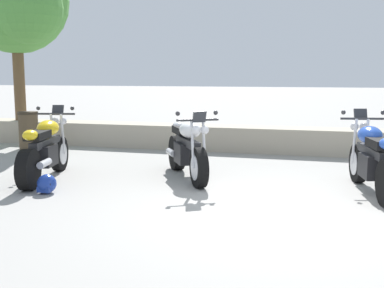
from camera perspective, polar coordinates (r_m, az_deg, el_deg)
ground_plane at (r=6.08m, az=10.97°, el=-8.22°), size 120.00×120.00×0.00m
stone_wall at (r=10.72m, az=13.07°, el=0.39°), size 36.00×0.80×0.55m
motorcycle_yellow_near_left at (r=8.17m, az=-17.09°, el=-0.70°), size 0.83×2.04×1.18m
motorcycle_white_centre at (r=7.89m, az=-0.58°, el=-0.64°), size 1.22×1.85×1.18m
motorcycle_blue_far_right at (r=7.39m, az=20.74°, el=-1.80°), size 0.80×2.05×1.18m
rider_helmet at (r=7.27m, az=-16.98°, el=-4.59°), size 0.28×0.28×0.28m
leafy_tree_far_left at (r=12.99m, az=-20.11°, el=15.60°), size 2.76×2.63×4.31m
trash_bin at (r=11.71m, az=-18.93°, el=1.58°), size 0.46×0.46×0.86m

